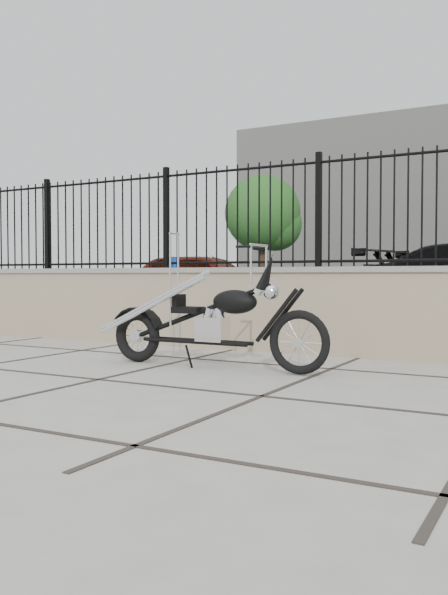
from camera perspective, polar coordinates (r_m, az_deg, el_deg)
ground_plane at (r=5.36m, az=-11.33°, el=-7.32°), size 90.00×90.00×0.00m
parking_lot at (r=16.91m, az=17.08°, el=-1.02°), size 30.00×30.00×0.00m
retaining_wall at (r=7.39m, az=1.22°, el=-0.99°), size 14.00×0.36×0.96m
iron_fence at (r=7.41m, az=1.23°, el=7.38°), size 14.00×0.08×1.20m
chopper_motorcycle at (r=5.88m, az=-1.41°, el=-0.09°), size 2.17×0.39×1.30m
car_red at (r=13.47m, az=-1.78°, el=1.25°), size 4.20×2.07×1.38m
bollard_a at (r=9.98m, az=-4.43°, el=0.31°), size 0.14×0.14×1.14m
tree_left at (r=23.15m, az=3.52°, el=7.95°), size 2.76×2.76×4.66m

